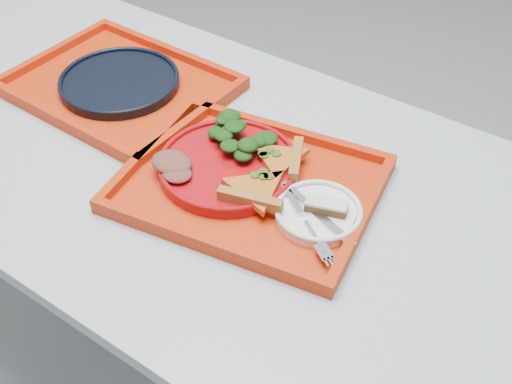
% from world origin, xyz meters
% --- Properties ---
extents(ground, '(10.00, 10.00, 0.00)m').
position_xyz_m(ground, '(0.00, 0.00, 0.00)').
color(ground, gray).
rests_on(ground, ground).
extents(table, '(1.60, 0.80, 0.75)m').
position_xyz_m(table, '(0.00, 0.00, 0.68)').
color(table, '#9CA3AE').
rests_on(table, ground).
extents(tray_main, '(0.50, 0.42, 0.01)m').
position_xyz_m(tray_main, '(0.19, -0.01, 0.76)').
color(tray_main, '#B62909').
rests_on(tray_main, table).
extents(tray_far, '(0.46, 0.36, 0.01)m').
position_xyz_m(tray_far, '(-0.23, 0.09, 0.76)').
color(tray_far, '#B62909').
rests_on(tray_far, table).
extents(dinner_plate, '(0.26, 0.26, 0.02)m').
position_xyz_m(dinner_plate, '(0.13, -0.00, 0.77)').
color(dinner_plate, '#9F0A0E').
rests_on(dinner_plate, tray_main).
extents(side_plate, '(0.15, 0.15, 0.01)m').
position_xyz_m(side_plate, '(0.33, -0.01, 0.77)').
color(side_plate, white).
rests_on(side_plate, tray_main).
extents(navy_plate, '(0.26, 0.26, 0.02)m').
position_xyz_m(navy_plate, '(-0.23, 0.09, 0.77)').
color(navy_plate, black).
rests_on(navy_plate, tray_far).
extents(pizza_slice_a, '(0.15, 0.16, 0.02)m').
position_xyz_m(pizza_slice_a, '(0.22, -0.04, 0.79)').
color(pizza_slice_a, orange).
rests_on(pizza_slice_a, dinner_plate).
extents(pizza_slice_b, '(0.16, 0.15, 0.02)m').
position_xyz_m(pizza_slice_b, '(0.21, 0.05, 0.79)').
color(pizza_slice_b, orange).
rests_on(pizza_slice_b, dinner_plate).
extents(salad_heap, '(0.10, 0.09, 0.05)m').
position_xyz_m(salad_heap, '(0.12, 0.06, 0.81)').
color(salad_heap, black).
rests_on(salad_heap, dinner_plate).
extents(meat_portion, '(0.08, 0.06, 0.02)m').
position_xyz_m(meat_portion, '(0.06, -0.07, 0.79)').
color(meat_portion, brown).
rests_on(meat_portion, dinner_plate).
extents(dessert_bar, '(0.08, 0.05, 0.02)m').
position_xyz_m(dessert_bar, '(0.34, -0.01, 0.79)').
color(dessert_bar, '#492F18').
rests_on(dessert_bar, side_plate).
extents(knife, '(0.18, 0.07, 0.01)m').
position_xyz_m(knife, '(0.33, -0.02, 0.78)').
color(knife, silver).
rests_on(knife, side_plate).
extents(fork, '(0.17, 0.12, 0.01)m').
position_xyz_m(fork, '(0.33, -0.05, 0.78)').
color(fork, silver).
rests_on(fork, side_plate).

